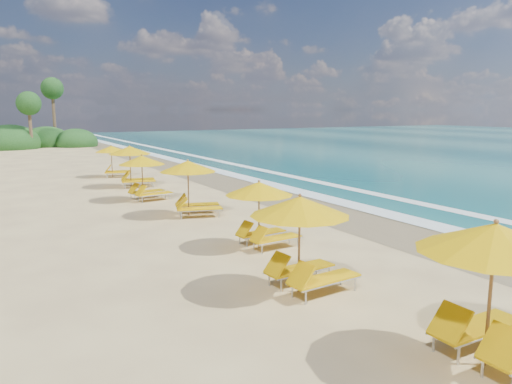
% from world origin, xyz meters
% --- Properties ---
extents(ground, '(160.00, 160.00, 0.00)m').
position_xyz_m(ground, '(0.00, 0.00, 0.00)').
color(ground, '#D7BE7E').
rests_on(ground, ground).
extents(wet_sand, '(4.00, 160.00, 0.01)m').
position_xyz_m(wet_sand, '(4.00, 0.00, 0.01)').
color(wet_sand, '#867650').
rests_on(wet_sand, ground).
extents(surf_foam, '(4.00, 160.00, 0.01)m').
position_xyz_m(surf_foam, '(6.70, 0.00, 0.03)').
color(surf_foam, white).
rests_on(surf_foam, ground).
extents(station_1, '(2.73, 2.52, 2.55)m').
position_xyz_m(station_1, '(-1.66, -11.16, 1.43)').
color(station_1, olive).
rests_on(station_1, ground).
extents(station_2, '(2.68, 2.51, 2.39)m').
position_xyz_m(station_2, '(-2.51, -6.77, 1.34)').
color(station_2, olive).
rests_on(station_2, ground).
extents(station_3, '(2.43, 2.27, 2.16)m').
position_xyz_m(station_3, '(-1.45, -3.01, 1.21)').
color(station_3, olive).
rests_on(station_3, ground).
extents(station_4, '(2.94, 2.87, 2.34)m').
position_xyz_m(station_4, '(-1.60, 2.42, 1.31)').
color(station_4, olive).
rests_on(station_4, ground).
extents(station_5, '(2.59, 2.44, 2.22)m').
position_xyz_m(station_5, '(-2.24, 6.78, 1.24)').
color(station_5, olive).
rests_on(station_5, ground).
extents(station_6, '(2.90, 2.79, 2.37)m').
position_xyz_m(station_6, '(-1.59, 11.13, 1.33)').
color(station_6, olive).
rests_on(station_6, ground).
extents(station_7, '(2.59, 2.52, 2.07)m').
position_xyz_m(station_7, '(-1.53, 15.87, 1.16)').
color(station_7, olive).
rests_on(station_7, ground).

